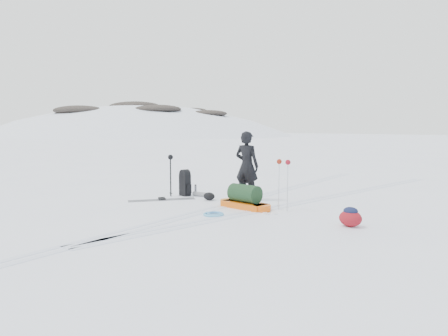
{
  "coord_description": "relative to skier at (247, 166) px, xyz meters",
  "views": [
    {
      "loc": [
        6.96,
        -8.83,
        2.05
      ],
      "look_at": [
        -0.17,
        0.06,
        0.95
      ],
      "focal_mm": 35.0,
      "sensor_mm": 36.0,
      "label": 1
    }
  ],
  "objects": [
    {
      "name": "ski_poles_silver",
      "position": [
        1.54,
        -0.63,
        0.09
      ],
      "size": [
        0.4,
        0.17,
        1.25
      ],
      "rotation": [
        0.0,
        0.0,
        0.0
      ],
      "color": "silver",
      "rests_on": "ground"
    },
    {
      "name": "rope_coil",
      "position": [
        0.61,
        -2.13,
        -0.93
      ],
      "size": [
        0.62,
        0.62,
        0.06
      ],
      "rotation": [
        0.0,
        0.0,
        0.36
      ],
      "color": "#5BB4DD",
      "rests_on": "ground"
    },
    {
      "name": "stuff_sack",
      "position": [
        -0.82,
        -0.64,
        -0.85
      ],
      "size": [
        0.35,
        0.27,
        0.22
      ],
      "rotation": [
        0.0,
        0.0,
        0.02
      ],
      "color": "black",
      "rests_on": "ground"
    },
    {
      "name": "small_daypack",
      "position": [
        3.52,
        -1.26,
        -0.76
      ],
      "size": [
        0.49,
        0.38,
        0.41
      ],
      "rotation": [
        0.0,
        0.0,
        -0.06
      ],
      "color": "maroon",
      "rests_on": "ground"
    },
    {
      "name": "skier",
      "position": [
        0.0,
        0.0,
        0.0
      ],
      "size": [
        0.74,
        0.53,
        1.91
      ],
      "primitive_type": "imported",
      "rotation": [
        0.0,
        0.0,
        3.25
      ],
      "color": "black",
      "rests_on": "ground"
    },
    {
      "name": "ski_poles_black",
      "position": [
        -2.13,
        -0.84,
        0.05
      ],
      "size": [
        0.17,
        0.15,
        1.22
      ],
      "rotation": [
        0.0,
        0.0,
        0.44
      ],
      "color": "black",
      "rests_on": "ground"
    },
    {
      "name": "pulk_sled",
      "position": [
        0.64,
        -0.98,
        -0.73
      ],
      "size": [
        1.59,
        0.62,
        0.59
      ],
      "rotation": [
        0.0,
        0.0,
        -0.1
      ],
      "color": "orange",
      "rests_on": "ground"
    },
    {
      "name": "touring_skis_white",
      "position": [
        0.84,
        -0.62,
        -0.94
      ],
      "size": [
        1.73,
        1.48,
        0.07
      ],
      "rotation": [
        0.0,
        0.0,
        -0.68
      ],
      "color": "silver",
      "rests_on": "ground"
    },
    {
      "name": "ski_tracks",
      "position": [
        0.64,
        -0.0,
        -0.95
      ],
      "size": [
        3.38,
        17.97,
        0.01
      ],
      "color": "silver",
      "rests_on": "ground"
    },
    {
      "name": "ground",
      "position": [
        0.03,
        -0.88,
        -0.95
      ],
      "size": [
        200.0,
        200.0,
        0.0
      ],
      "primitive_type": "plane",
      "color": "white",
      "rests_on": "ground"
    },
    {
      "name": "touring_skis_grey",
      "position": [
        -1.85,
        -1.46,
        -0.94
      ],
      "size": [
        1.29,
        1.65,
        0.07
      ],
      "rotation": [
        0.0,
        0.0,
        0.95
      ],
      "color": "gray",
      "rests_on": "ground"
    },
    {
      "name": "thermos_pair",
      "position": [
        -2.1,
        0.04,
        -0.82
      ],
      "size": [
        0.27,
        0.19,
        0.28
      ],
      "rotation": [
        0.0,
        0.0,
        -0.26
      ],
      "color": "slate",
      "rests_on": "ground"
    },
    {
      "name": "expedition_rucksack",
      "position": [
        -1.81,
        -0.49,
        -0.59
      ],
      "size": [
        0.85,
        0.41,
        0.78
      ],
      "rotation": [
        0.0,
        0.0,
        -0.18
      ],
      "color": "black",
      "rests_on": "ground"
    }
  ]
}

